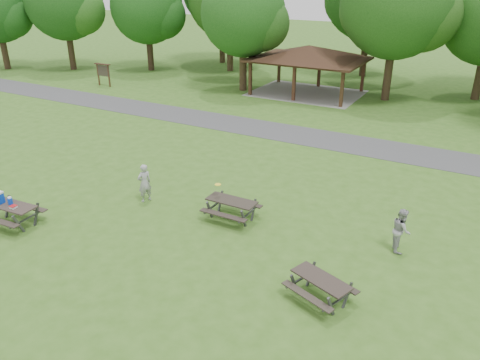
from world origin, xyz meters
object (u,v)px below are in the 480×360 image
at_px(frisbee_thrower, 144,183).
at_px(frisbee_catcher, 401,230).
at_px(picnic_table_near, 6,205).
at_px(picnic_table_middle, 232,205).

relative_size(frisbee_thrower, frisbee_catcher, 1.05).
bearing_deg(picnic_table_near, picnic_table_middle, 31.61).
distance_m(picnic_table_near, frisbee_thrower, 5.32).
relative_size(picnic_table_middle, frisbee_catcher, 1.24).
bearing_deg(picnic_table_near, frisbee_thrower, 50.82).
xyz_separation_m(picnic_table_near, frisbee_catcher, (13.66, 5.47, -0.00)).
distance_m(picnic_table_near, picnic_table_middle, 8.66).
height_order(picnic_table_middle, frisbee_thrower, frisbee_thrower).
bearing_deg(picnic_table_near, frisbee_catcher, 21.83).
bearing_deg(picnic_table_middle, frisbee_thrower, -174.14).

